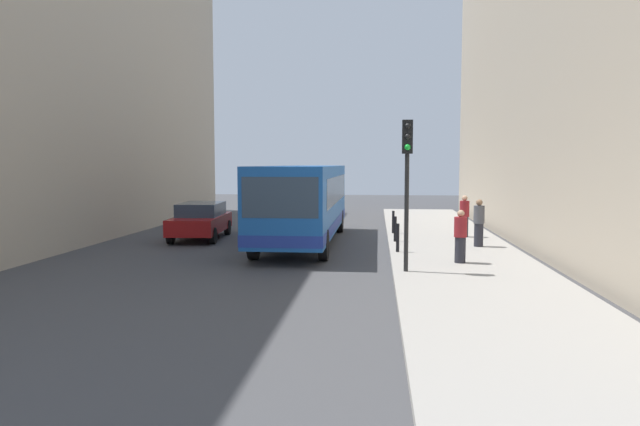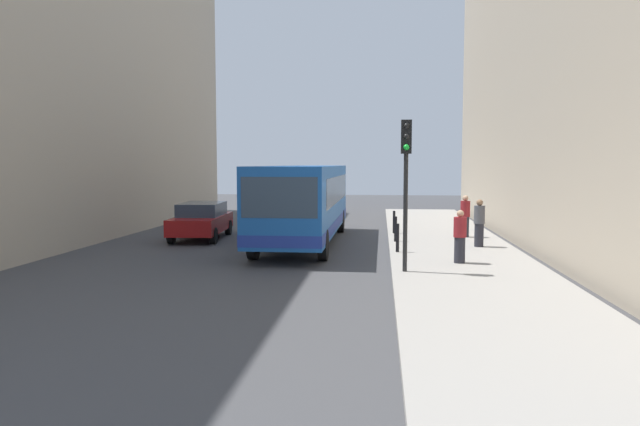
% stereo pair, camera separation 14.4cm
% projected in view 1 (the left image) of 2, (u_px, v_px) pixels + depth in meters
% --- Properties ---
extents(ground_plane, '(80.00, 80.00, 0.00)m').
position_uv_depth(ground_plane, '(290.00, 261.00, 18.61)').
color(ground_plane, '#424244').
extents(sidewalk, '(4.40, 40.00, 0.15)m').
position_uv_depth(sidewalk, '(463.00, 261.00, 18.08)').
color(sidewalk, '#9E9991').
rests_on(sidewalk, ground).
extents(building_left, '(7.00, 32.00, 16.89)m').
position_uv_depth(building_left, '(14.00, 27.00, 22.98)').
color(building_left, '#B2A38C').
rests_on(building_left, ground).
extents(building_right, '(7.00, 32.00, 13.58)m').
position_uv_depth(building_right, '(624.00, 60.00, 20.90)').
color(building_right, '#B2A38C').
rests_on(building_right, ground).
extents(bus, '(2.56, 11.03, 3.00)m').
position_uv_depth(bus, '(304.00, 199.00, 22.58)').
color(bus, '#19519E').
rests_on(bus, ground).
extents(car_beside_bus, '(2.10, 4.51, 1.48)m').
position_uv_depth(car_beside_bus, '(201.00, 220.00, 24.04)').
color(car_beside_bus, maroon).
rests_on(car_beside_bus, ground).
extents(traffic_light, '(0.28, 0.33, 4.10)m').
position_uv_depth(traffic_light, '(407.00, 167.00, 15.76)').
color(traffic_light, black).
rests_on(traffic_light, sidewalk).
extents(bollard_near, '(0.11, 0.11, 0.95)m').
position_uv_depth(bollard_near, '(398.00, 238.00, 19.49)').
color(bollard_near, black).
rests_on(bollard_near, sidewalk).
extents(bollard_mid, '(0.11, 0.11, 0.95)m').
position_uv_depth(bollard_mid, '(395.00, 229.00, 22.12)').
color(bollard_mid, black).
rests_on(bollard_mid, sidewalk).
extents(bollard_far, '(0.11, 0.11, 0.95)m').
position_uv_depth(bollard_far, '(393.00, 222.00, 24.76)').
color(bollard_far, black).
rests_on(bollard_far, sidewalk).
extents(pedestrian_near_signal, '(0.38, 0.38, 1.57)m').
position_uv_depth(pedestrian_near_signal, '(460.00, 237.00, 17.33)').
color(pedestrian_near_signal, '#26262D').
rests_on(pedestrian_near_signal, sidewalk).
extents(pedestrian_mid_sidewalk, '(0.38, 0.38, 1.68)m').
position_uv_depth(pedestrian_mid_sidewalk, '(479.00, 223.00, 20.74)').
color(pedestrian_mid_sidewalk, '#26262D').
rests_on(pedestrian_mid_sidewalk, sidewalk).
extents(pedestrian_far_sidewalk, '(0.38, 0.38, 1.68)m').
position_uv_depth(pedestrian_far_sidewalk, '(464.00, 216.00, 23.50)').
color(pedestrian_far_sidewalk, '#26262D').
rests_on(pedestrian_far_sidewalk, sidewalk).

